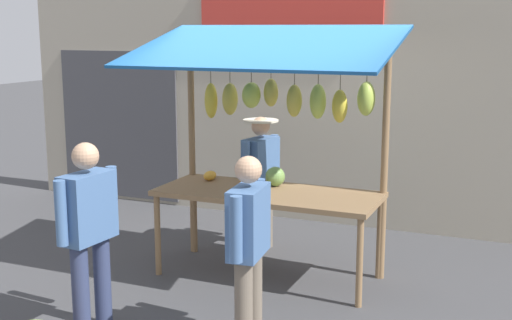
{
  "coord_description": "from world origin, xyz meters",
  "views": [
    {
      "loc": [
        -2.43,
        6.0,
        2.46
      ],
      "look_at": [
        0.0,
        0.3,
        1.25
      ],
      "focal_mm": 47.38,
      "sensor_mm": 36.0,
      "label": 1
    }
  ],
  "objects_px": {
    "market_stall": "(272,122)",
    "shopper_in_striped_shirt": "(249,241)",
    "shopper_with_ponytail": "(89,225)",
    "vendor_with_sunhat": "(261,174)"
  },
  "relations": [
    {
      "from": "shopper_in_striped_shirt",
      "to": "shopper_with_ponytail",
      "type": "height_order",
      "value": "shopper_with_ponytail"
    },
    {
      "from": "vendor_with_sunhat",
      "to": "market_stall",
      "type": "bearing_deg",
      "value": 41.49
    },
    {
      "from": "vendor_with_sunhat",
      "to": "shopper_with_ponytail",
      "type": "height_order",
      "value": "shopper_with_ponytail"
    },
    {
      "from": "shopper_in_striped_shirt",
      "to": "shopper_with_ponytail",
      "type": "bearing_deg",
      "value": 94.75
    },
    {
      "from": "shopper_in_striped_shirt",
      "to": "vendor_with_sunhat",
      "type": "bearing_deg",
      "value": 14.39
    },
    {
      "from": "market_stall",
      "to": "shopper_in_striped_shirt",
      "type": "height_order",
      "value": "market_stall"
    },
    {
      "from": "market_stall",
      "to": "shopper_in_striped_shirt",
      "type": "xyz_separation_m",
      "value": [
        -0.44,
        1.57,
        -0.69
      ]
    },
    {
      "from": "vendor_with_sunhat",
      "to": "shopper_in_striped_shirt",
      "type": "height_order",
      "value": "shopper_in_striped_shirt"
    },
    {
      "from": "shopper_in_striped_shirt",
      "to": "shopper_with_ponytail",
      "type": "xyz_separation_m",
      "value": [
        1.29,
        0.25,
        0.04
      ]
    },
    {
      "from": "shopper_with_ponytail",
      "to": "vendor_with_sunhat",
      "type": "bearing_deg",
      "value": -5.34
    }
  ]
}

